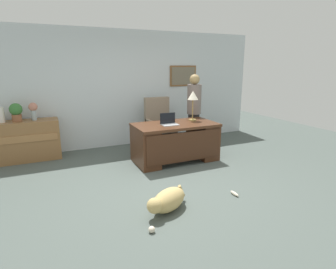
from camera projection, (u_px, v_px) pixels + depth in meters
name	position (u px, v px, depth m)	size (l,w,h in m)	color
ground_plane	(168.00, 183.00, 4.55)	(12.00, 12.00, 0.00)	#4C5651
back_wall	(123.00, 89.00, 6.52)	(7.00, 0.16, 2.70)	silver
desk	(176.00, 141.00, 5.54)	(1.65, 0.88, 0.77)	#4C2B19
credenza	(22.00, 141.00, 5.54)	(1.43, 0.50, 0.82)	olive
armchair	(159.00, 126.00, 6.46)	(0.60, 0.59, 1.17)	gray
person_standing	(194.00, 111.00, 6.30)	(0.32, 0.32, 1.71)	#262323
dog_lying	(167.00, 200.00, 3.64)	(0.70, 0.54, 0.30)	tan
laptop	(169.00, 122.00, 5.36)	(0.32, 0.22, 0.22)	#B2B5BA
desk_lamp	(193.00, 97.00, 5.67)	(0.22, 0.22, 0.62)	#9E8447
vase_with_flowers	(33.00, 109.00, 5.50)	(0.17, 0.17, 0.35)	#9AA9AD
vase_empty	(0.00, 115.00, 5.29)	(0.15, 0.15, 0.30)	silver
potted_plant	(16.00, 111.00, 5.38)	(0.24, 0.24, 0.36)	brown
dog_toy_ball	(152.00, 230.00, 3.20)	(0.08, 0.08, 0.08)	beige
dog_toy_bone	(234.00, 194.00, 4.13)	(0.18, 0.05, 0.05)	beige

